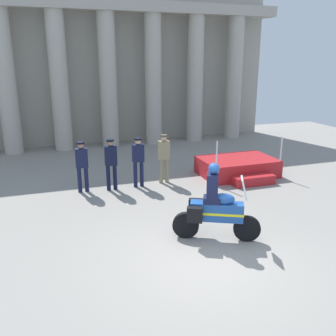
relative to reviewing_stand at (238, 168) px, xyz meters
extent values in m
plane|color=gray|center=(-3.61, -5.08, -0.31)|extent=(28.95, 28.95, 0.00)
cube|color=#A49F91|center=(-3.56, 7.40, 3.50)|extent=(17.46, 0.30, 7.62)
cylinder|color=#B2AD9E|center=(-8.04, 6.39, 2.81)|extent=(0.82, 0.82, 6.24)
cylinder|color=#B2AD9E|center=(-5.80, 6.39, 2.81)|extent=(0.82, 0.82, 6.24)
cylinder|color=#B2AD9E|center=(-3.56, 6.39, 2.81)|extent=(0.82, 0.82, 6.24)
cylinder|color=#B2AD9E|center=(-1.32, 6.39, 2.81)|extent=(0.82, 0.82, 6.24)
cylinder|color=#B2AD9E|center=(0.92, 6.39, 2.81)|extent=(0.82, 0.82, 6.24)
cylinder|color=#B2AD9E|center=(3.15, 6.39, 2.81)|extent=(0.82, 0.82, 6.24)
cube|color=#ABA697|center=(-3.56, 6.39, 6.18)|extent=(17.46, 1.02, 0.50)
cube|color=#B21E23|center=(0.00, 0.08, 0.01)|extent=(2.71, 1.81, 0.64)
cube|color=#B21E23|center=(0.00, -1.07, -0.15)|extent=(1.49, 0.50, 0.32)
cylinder|color=silver|center=(-1.27, -0.74, 0.78)|extent=(0.05, 0.05, 0.90)
cylinder|color=silver|center=(1.27, -0.74, 0.78)|extent=(0.05, 0.05, 0.90)
cylinder|color=#141938|center=(-5.74, 0.08, 0.11)|extent=(0.13, 0.13, 0.83)
cylinder|color=#141938|center=(-5.52, 0.08, 0.11)|extent=(0.13, 0.13, 0.83)
cube|color=#141938|center=(-5.63, 0.08, 0.83)|extent=(0.39, 0.23, 0.62)
sphere|color=#997056|center=(-5.63, 0.08, 1.25)|extent=(0.21, 0.21, 0.21)
cylinder|color=black|center=(-5.63, 0.08, 1.33)|extent=(0.24, 0.24, 0.06)
cylinder|color=black|center=(-4.82, -0.04, 0.12)|extent=(0.13, 0.13, 0.85)
cylinder|color=black|center=(-4.60, -0.04, 0.12)|extent=(0.13, 0.13, 0.85)
cube|color=black|center=(-4.71, -0.04, 0.86)|extent=(0.39, 0.23, 0.64)
sphere|color=#997056|center=(-4.71, -0.04, 1.29)|extent=(0.21, 0.21, 0.21)
cylinder|color=black|center=(-4.71, -0.04, 1.37)|extent=(0.24, 0.24, 0.06)
cylinder|color=#141938|center=(-3.90, 0.00, 0.13)|extent=(0.13, 0.13, 0.88)
cylinder|color=#141938|center=(-3.68, 0.00, 0.13)|extent=(0.13, 0.13, 0.88)
cube|color=#141938|center=(-3.79, 0.00, 0.86)|extent=(0.39, 0.23, 0.58)
sphere|color=tan|center=(-3.79, 0.00, 1.26)|extent=(0.21, 0.21, 0.21)
cylinder|color=black|center=(-3.79, 0.00, 1.34)|extent=(0.24, 0.24, 0.06)
cylinder|color=#847A5B|center=(-2.96, 0.14, 0.11)|extent=(0.13, 0.13, 0.84)
cylinder|color=#847A5B|center=(-2.74, 0.14, 0.11)|extent=(0.13, 0.13, 0.84)
cube|color=#847A5B|center=(-2.85, 0.14, 0.86)|extent=(0.39, 0.23, 0.64)
sphere|color=tan|center=(-2.85, 0.14, 1.28)|extent=(0.21, 0.21, 0.21)
cylinder|color=#4F4937|center=(-2.85, 0.14, 1.36)|extent=(0.24, 0.24, 0.06)
cylinder|color=black|center=(-2.36, -4.64, 0.01)|extent=(0.62, 0.38, 0.64)
cylinder|color=black|center=(-3.66, -3.99, 0.01)|extent=(0.64, 0.41, 0.64)
cube|color=#1E4C99|center=(-3.01, -4.31, 0.41)|extent=(1.25, 0.84, 0.44)
ellipsoid|color=#1E4C99|center=(-2.87, -4.38, 0.73)|extent=(0.61, 0.52, 0.26)
cube|color=yellow|center=(-3.01, -4.31, 0.39)|extent=(1.27, 0.86, 0.06)
cube|color=silver|center=(-2.47, -4.58, 1.03)|extent=(0.32, 0.43, 0.47)
cube|color=black|center=(-3.34, -3.86, 0.41)|extent=(0.40, 0.32, 0.36)
cube|color=black|center=(-3.57, -4.32, 0.41)|extent=(0.40, 0.32, 0.36)
cube|color=#141938|center=(-3.12, -4.26, 0.70)|extent=(0.51, 0.48, 0.14)
cube|color=#141938|center=(-3.12, -4.26, 1.05)|extent=(0.39, 0.44, 0.56)
sphere|color=#1E4C99|center=(-3.10, -4.27, 1.46)|extent=(0.26, 0.26, 0.26)
camera|label=1|loc=(-6.71, -11.57, 3.86)|focal=39.58mm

